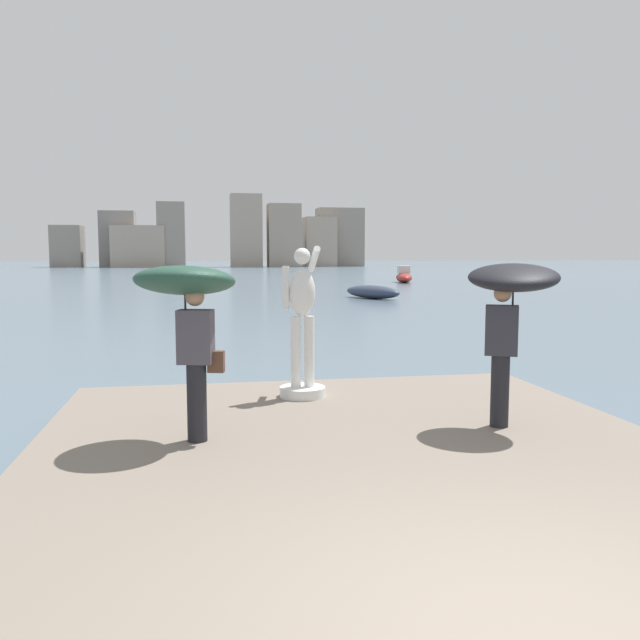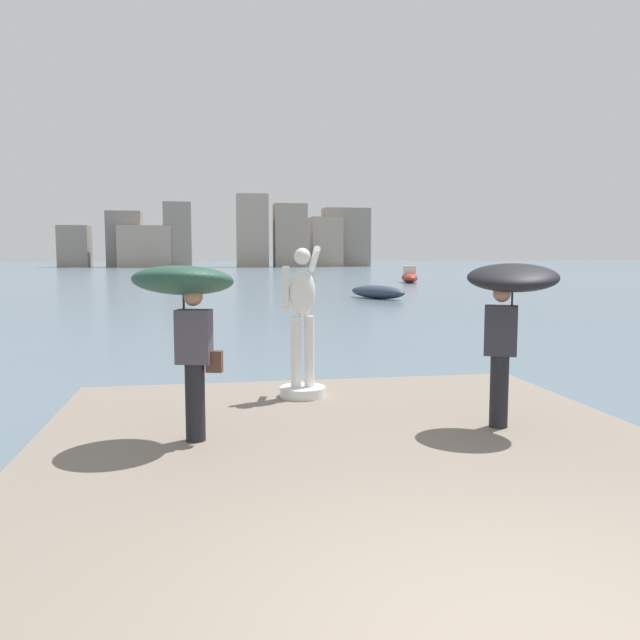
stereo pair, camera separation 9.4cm
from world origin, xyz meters
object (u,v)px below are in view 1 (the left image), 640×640
object	(u,v)px
onlooker_right	(510,296)
boat_mid	(404,276)
onlooker_left	(187,298)
statue_white_figure	(302,334)
boat_leftward	(372,292)

from	to	relation	value
onlooker_right	boat_mid	world-z (taller)	onlooker_right
boat_mid	onlooker_left	bearing A→B (deg)	-110.45
statue_white_figure	boat_leftward	world-z (taller)	statue_white_figure
onlooker_left	boat_leftward	size ratio (longest dim) A/B	0.48
onlooker_left	statue_white_figure	bearing A→B (deg)	51.41
statue_white_figure	boat_mid	distance (m)	48.48
statue_white_figure	boat_leftward	size ratio (longest dim) A/B	0.52
boat_mid	boat_leftward	distance (m)	21.33
statue_white_figure	onlooker_right	bearing A→B (deg)	-43.72
boat_leftward	statue_white_figure	bearing A→B (deg)	-107.17
boat_mid	boat_leftward	world-z (taller)	boat_mid
onlooker_right	onlooker_left	bearing A→B (deg)	178.46
boat_mid	boat_leftward	size ratio (longest dim) A/B	1.12
onlooker_right	boat_mid	bearing A→B (deg)	73.68
boat_mid	onlooker_right	bearing A→B (deg)	-106.32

